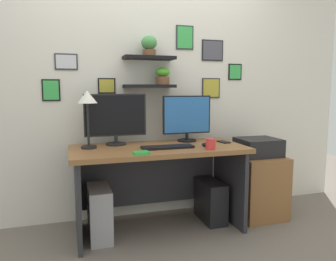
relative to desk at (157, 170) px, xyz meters
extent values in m
plane|color=#70665B|center=(0.00, -0.05, -0.54)|extent=(8.00, 8.00, 0.00)
cube|color=silver|center=(0.00, 0.39, 0.81)|extent=(4.40, 0.04, 2.70)
cube|color=black|center=(0.00, 0.27, 0.74)|extent=(0.48, 0.20, 0.03)
cube|color=black|center=(0.00, 0.27, 1.00)|extent=(0.48, 0.20, 0.03)
cylinder|color=brown|center=(0.13, 0.27, 0.79)|extent=(0.13, 0.13, 0.07)
ellipsoid|color=green|center=(0.13, 0.27, 0.87)|extent=(0.14, 0.14, 0.08)
cylinder|color=brown|center=(0.00, 0.27, 1.04)|extent=(0.12, 0.12, 0.06)
ellipsoid|color=#49944A|center=(0.00, 0.27, 1.14)|extent=(0.15, 0.15, 0.13)
cube|color=black|center=(-0.88, 0.37, 0.70)|extent=(0.15, 0.02, 0.19)
cube|color=green|center=(-0.88, 0.36, 0.70)|extent=(0.13, 0.00, 0.17)
cube|color=#2D2D33|center=(0.67, 0.37, 0.72)|extent=(0.20, 0.02, 0.20)
cube|color=gold|center=(0.67, 0.36, 0.72)|extent=(0.17, 0.00, 0.18)
cube|color=black|center=(0.68, 0.37, 1.10)|extent=(0.23, 0.02, 0.21)
cube|color=#4C4C56|center=(0.68, 0.36, 1.10)|extent=(0.21, 0.00, 0.18)
cube|color=#2D2D33|center=(-0.74, 0.37, 0.95)|extent=(0.20, 0.02, 0.14)
cube|color=silver|center=(-0.74, 0.36, 0.95)|extent=(0.17, 0.00, 0.12)
cube|color=#2D2D33|center=(0.38, 0.37, 1.21)|extent=(0.18, 0.02, 0.23)
cube|color=green|center=(0.38, 0.36, 1.21)|extent=(0.15, 0.00, 0.21)
cube|color=black|center=(0.94, 0.37, 0.89)|extent=(0.15, 0.02, 0.17)
cube|color=green|center=(0.94, 0.36, 0.89)|extent=(0.13, 0.00, 0.14)
cube|color=black|center=(-0.39, 0.37, 0.74)|extent=(0.16, 0.02, 0.14)
cube|color=gold|center=(-0.39, 0.36, 0.74)|extent=(0.14, 0.00, 0.12)
cube|color=brown|center=(0.00, -0.05, 0.19)|extent=(1.50, 0.68, 0.04)
cube|color=#2D2D33|center=(-0.69, -0.05, -0.18)|extent=(0.04, 0.62, 0.71)
cube|color=#2D2D33|center=(0.69, -0.05, -0.18)|extent=(0.04, 0.62, 0.71)
cube|color=#2D2D33|center=(0.00, 0.25, -0.14)|extent=(1.30, 0.02, 0.50)
cylinder|color=black|center=(-0.34, 0.16, 0.22)|extent=(0.18, 0.18, 0.02)
cylinder|color=black|center=(-0.34, 0.16, 0.27)|extent=(0.03, 0.03, 0.08)
cube|color=black|center=(-0.34, 0.17, 0.48)|extent=(0.55, 0.02, 0.37)
cube|color=black|center=(-0.34, 0.15, 0.48)|extent=(0.53, 0.00, 0.35)
cylinder|color=black|center=(0.34, 0.16, 0.22)|extent=(0.18, 0.18, 0.02)
cylinder|color=black|center=(0.34, 0.16, 0.27)|extent=(0.03, 0.03, 0.07)
cube|color=black|center=(0.34, 0.17, 0.47)|extent=(0.47, 0.02, 0.36)
cube|color=#2866B2|center=(0.34, 0.15, 0.47)|extent=(0.45, 0.00, 0.34)
cube|color=black|center=(0.05, -0.14, 0.22)|extent=(0.44, 0.14, 0.02)
ellipsoid|color=black|center=(0.39, -0.15, 0.23)|extent=(0.06, 0.09, 0.03)
cylinder|color=black|center=(-0.58, 0.05, 0.22)|extent=(0.13, 0.13, 0.02)
cylinder|color=black|center=(-0.58, 0.05, 0.42)|extent=(0.02, 0.02, 0.36)
cone|color=white|center=(-0.58, 0.05, 0.65)|extent=(0.16, 0.16, 0.10)
cube|color=black|center=(0.64, -0.01, 0.22)|extent=(0.09, 0.15, 0.01)
cylinder|color=red|center=(0.38, -0.29, 0.26)|extent=(0.08, 0.08, 0.09)
cube|color=green|center=(-0.22, -0.33, 0.23)|extent=(0.13, 0.10, 0.02)
cube|color=brown|center=(1.01, -0.01, -0.23)|extent=(0.44, 0.50, 0.60)
cube|color=black|center=(1.01, -0.01, 0.15)|extent=(0.38, 0.34, 0.17)
cube|color=#99999E|center=(-0.52, -0.07, -0.32)|extent=(0.18, 0.40, 0.44)
cube|color=black|center=(0.52, 0.00, -0.34)|extent=(0.18, 0.40, 0.38)
camera|label=1|loc=(-0.75, -2.75, 0.72)|focal=35.07mm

